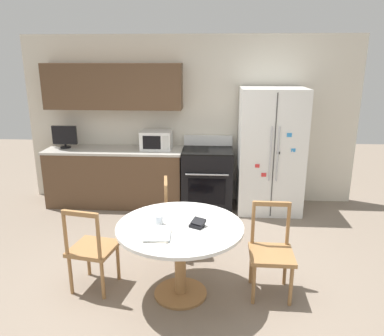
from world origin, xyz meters
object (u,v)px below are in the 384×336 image
object	(u,v)px
dining_chair_right	(271,253)
refrigerator	(270,151)
countertop_tv	(65,136)
wallet	(198,224)
dining_chair_left	(92,249)
oven_range	(207,178)
microwave	(156,140)
candle_glass	(159,220)
dining_chair_far	(180,217)

from	to	relation	value
dining_chair_right	refrigerator	bearing A→B (deg)	-95.73
countertop_tv	dining_chair_right	distance (m)	3.75
wallet	dining_chair_left	bearing A→B (deg)	176.14
oven_range	dining_chair_left	xyz separation A→B (m)	(-1.08, -2.27, -0.03)
microwave	candle_glass	xyz separation A→B (m)	(0.39, -2.38, -0.26)
dining_chair_left	candle_glass	distance (m)	0.77
dining_chair_left	dining_chair_right	world-z (taller)	same
dining_chair_left	oven_range	bearing A→B (deg)	75.13
refrigerator	oven_range	bearing A→B (deg)	177.11
refrigerator	microwave	distance (m)	1.73
microwave	wallet	world-z (taller)	microwave
microwave	candle_glass	world-z (taller)	microwave
oven_range	dining_chair_right	bearing A→B (deg)	-73.17
microwave	dining_chair_right	bearing A→B (deg)	-57.38
dining_chair_right	wallet	xyz separation A→B (m)	(-0.71, -0.12, 0.34)
microwave	dining_chair_left	distance (m)	2.43
countertop_tv	candle_glass	bearing A→B (deg)	-52.43
dining_chair_far	wallet	bearing A→B (deg)	8.08
oven_range	microwave	size ratio (longest dim) A/B	2.34
microwave	dining_chair_left	world-z (taller)	microwave
oven_range	candle_glass	world-z (taller)	oven_range
candle_glass	oven_range	bearing A→B (deg)	80.12
countertop_tv	wallet	world-z (taller)	countertop_tv
countertop_tv	candle_glass	distance (m)	3.01
oven_range	wallet	size ratio (longest dim) A/B	6.42
dining_chair_far	candle_glass	world-z (taller)	dining_chair_far
refrigerator	oven_range	world-z (taller)	refrigerator
oven_range	microwave	xyz separation A→B (m)	(-0.79, 0.06, 0.57)
dining_chair_left	dining_chair_far	bearing A→B (deg)	56.59
oven_range	dining_chair_far	size ratio (longest dim) A/B	1.20
refrigerator	dining_chair_left	distance (m)	3.04
refrigerator	countertop_tv	distance (m)	3.17
oven_range	countertop_tv	bearing A→B (deg)	178.42
oven_range	dining_chair_far	xyz separation A→B (m)	(-0.29, -1.45, -0.03)
microwave	dining_chair_right	size ratio (longest dim) A/B	0.51
wallet	countertop_tv	bearing A→B (deg)	132.37
candle_glass	wallet	bearing A→B (deg)	-4.45
oven_range	microwave	distance (m)	0.98
microwave	dining_chair_far	size ratio (longest dim) A/B	0.51
dining_chair_left	candle_glass	xyz separation A→B (m)	(0.68, -0.04, 0.35)
refrigerator	dining_chair_far	size ratio (longest dim) A/B	2.05
dining_chair_left	wallet	world-z (taller)	dining_chair_left
dining_chair_far	dining_chair_left	distance (m)	1.14
dining_chair_right	wallet	distance (m)	0.79
dining_chair_left	dining_chair_right	distance (m)	1.76
dining_chair_right	candle_glass	distance (m)	1.13
countertop_tv	dining_chair_far	size ratio (longest dim) A/B	0.42
countertop_tv	dining_chair_right	world-z (taller)	countertop_tv
countertop_tv	wallet	xyz separation A→B (m)	(2.19, -2.40, -0.31)
dining_chair_right	countertop_tv	bearing A→B (deg)	-37.20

